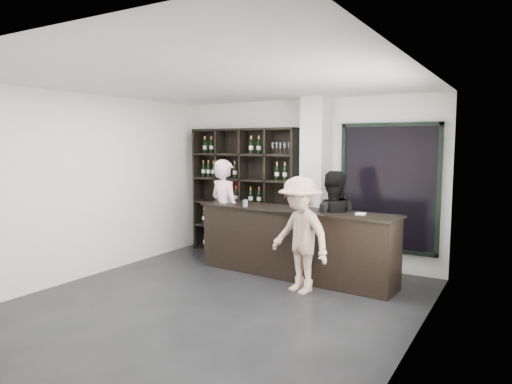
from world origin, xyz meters
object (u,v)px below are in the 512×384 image
Objects in this scene: tasting_counter at (294,243)px; taster_black at (332,226)px; customer at (300,235)px; wine_shelf at (244,192)px; taster_pink at (225,211)px.

taster_black is at bearing 20.13° from tasting_counter.
customer is at bearing -54.06° from tasting_counter.
taster_black is 0.82m from customer.
tasting_counter is at bearing -30.38° from wine_shelf.
wine_shelf is 2.21m from taster_black.
wine_shelf is 0.77m from taster_pink.
taster_pink reaches higher than taster_black.
taster_pink is at bearing 177.29° from tasting_counter.
taster_pink is 2.02m from customer.
taster_black is at bearing -162.70° from taster_pink.
tasting_counter is 0.66m from taster_black.
wine_shelf reaches higher than tasting_counter.
customer is (-0.16, -0.80, -0.02)m from taster_black.
wine_shelf is 2.46m from customer.
tasting_counter is (1.50, -0.88, -0.65)m from wine_shelf.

